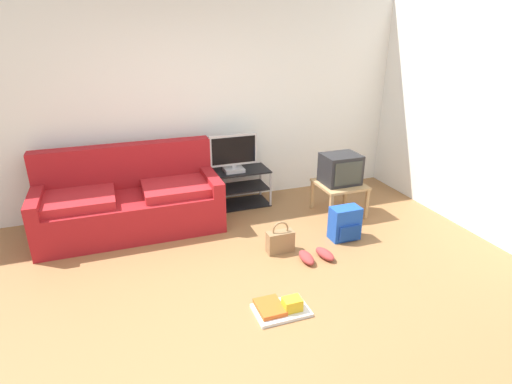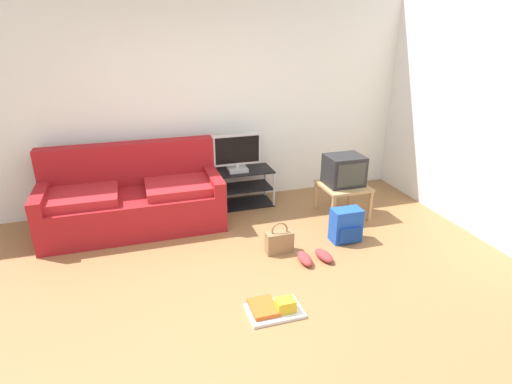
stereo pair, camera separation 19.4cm
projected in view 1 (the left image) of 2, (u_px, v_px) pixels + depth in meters
ground_plane at (243, 305)px, 3.72m from camera, size 9.00×9.80×0.02m
wall_back at (183, 104)px, 5.34m from camera, size 9.00×0.10×2.70m
wall_right at (467, 112)px, 4.89m from camera, size 0.10×3.60×2.70m
couch at (130, 202)px, 4.97m from camera, size 2.09×0.89×0.97m
tv_stand at (234, 188)px, 5.63m from camera, size 0.95×0.42×0.50m
flat_tv at (233, 153)px, 5.42m from camera, size 0.64×0.22×0.50m
side_table at (340, 187)px, 5.35m from camera, size 0.57×0.57×0.42m
crt_tv at (340, 169)px, 5.28m from camera, size 0.46×0.38×0.38m
backpack at (345, 224)px, 4.78m from camera, size 0.33×0.27×0.39m
handbag at (280, 241)px, 4.52m from camera, size 0.29×0.13×0.36m
sneakers_pair at (316, 256)px, 4.40m from camera, size 0.37×0.30×0.09m
floor_tray at (281, 308)px, 3.60m from camera, size 0.47×0.33×0.14m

